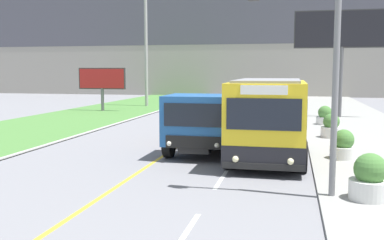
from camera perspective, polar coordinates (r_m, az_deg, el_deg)
The scene contains 11 objects.
apartment_block_background at distance 61.40m, azimuth 8.23°, elevation 11.95°, with size 80.00×8.04×18.71m.
city_bus at distance 16.25m, azimuth 9.62°, elevation -0.05°, with size 2.68×5.45×2.95m.
dump_truck at distance 17.71m, azimuth 1.60°, elevation -0.39°, with size 2.55×6.61×2.36m.
utility_pole_far at distance 41.29m, azimuth -5.86°, elevation 9.42°, with size 1.80×0.28×10.93m.
traffic_light_mast at distance 11.76m, azimuth 14.86°, elevation 9.44°, with size 2.28×0.32×6.24m.
billboard_large at distance 32.40m, azimuth 18.57°, elevation 10.44°, with size 6.38×0.24×7.31m.
billboard_small at distance 36.80m, azimuth -11.35°, elevation 5.01°, with size 3.94×0.24×3.47m.
planter_round_near at distance 12.03m, azimuth 21.65°, elevation -7.01°, with size 1.00×1.00×1.16m.
planter_round_second at distance 17.20m, azimuth 18.66°, elevation -3.13°, with size 0.94×0.94×1.07m.
planter_round_third at distance 22.43m, azimuth 17.26°, elevation -0.84°, with size 0.97×0.97×1.15m.
planter_round_far at distance 27.70m, azimuth 16.52°, elevation 0.46°, with size 1.01×1.01×1.11m.
Camera 1 is at (4.77, -0.74, 3.27)m, focal length 42.00 mm.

